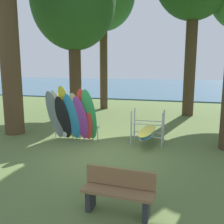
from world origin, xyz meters
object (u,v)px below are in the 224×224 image
park_bench (119,190)px  board_storage_rack (147,131)px  tree_far_left_back (73,2)px  leaning_board_pile (72,116)px

park_bench → board_storage_rack: bearing=91.5°
board_storage_rack → park_bench: size_ratio=1.50×
board_storage_rack → tree_far_left_back: bearing=140.9°
tree_far_left_back → leaning_board_pile: tree_far_left_back is taller
tree_far_left_back → board_storage_rack: bearing=-39.1°
tree_far_left_back → park_bench: size_ratio=6.11×
tree_far_left_back → park_bench: tree_far_left_back is taller
tree_far_left_back → board_storage_rack: size_ratio=4.08×
tree_far_left_back → board_storage_rack: (4.45, -3.63, -5.59)m
board_storage_rack → park_bench: (0.12, -4.58, -0.02)m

